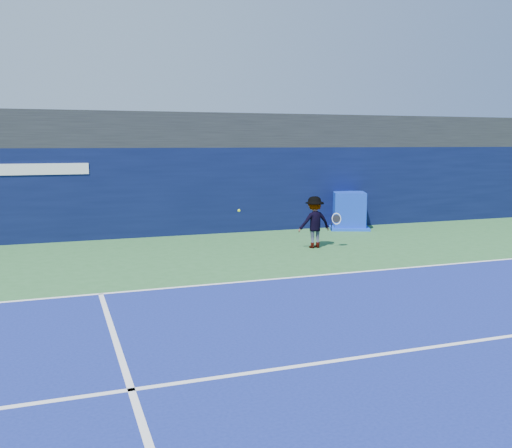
# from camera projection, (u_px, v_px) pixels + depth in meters

# --- Properties ---
(ground) EXTENTS (80.00, 80.00, 0.00)m
(ground) POSITION_uv_depth(u_px,v_px,m) (383.00, 310.00, 10.88)
(ground) COLOR #2D6431
(ground) RESTS_ON ground
(baseline) EXTENTS (24.00, 0.10, 0.01)m
(baseline) POSITION_uv_depth(u_px,v_px,m) (315.00, 276.00, 13.68)
(baseline) COLOR white
(baseline) RESTS_ON ground
(service_line) EXTENTS (24.00, 0.10, 0.01)m
(service_line) POSITION_uv_depth(u_px,v_px,m) (452.00, 344.00, 9.01)
(service_line) COLOR white
(service_line) RESTS_ON ground
(stadium_band) EXTENTS (36.00, 3.00, 1.20)m
(stadium_band) POSITION_uv_depth(u_px,v_px,m) (218.00, 131.00, 21.10)
(stadium_band) COLOR black
(stadium_band) RESTS_ON back_wall_assembly
(back_wall_assembly) EXTENTS (36.00, 1.03, 3.00)m
(back_wall_assembly) POSITION_uv_depth(u_px,v_px,m) (226.00, 190.00, 20.46)
(back_wall_assembly) COLOR #091034
(back_wall_assembly) RESTS_ON ground
(equipment_cart) EXTENTS (1.84, 1.84, 1.36)m
(equipment_cart) POSITION_uv_depth(u_px,v_px,m) (349.00, 212.00, 21.15)
(equipment_cart) COLOR #0C2BAF
(equipment_cart) RESTS_ON ground
(tennis_player) EXTENTS (1.24, 0.68, 1.57)m
(tennis_player) POSITION_uv_depth(u_px,v_px,m) (314.00, 222.00, 17.26)
(tennis_player) COLOR silver
(tennis_player) RESTS_ON ground
(tennis_ball) EXTENTS (0.08, 0.08, 0.08)m
(tennis_ball) POSITION_uv_depth(u_px,v_px,m) (239.00, 210.00, 16.16)
(tennis_ball) COLOR #CBED1A
(tennis_ball) RESTS_ON ground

